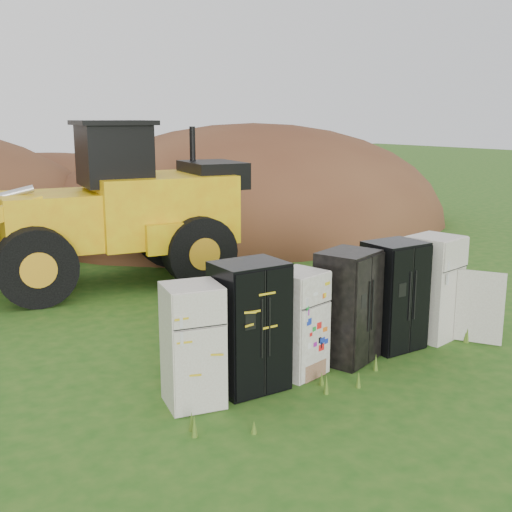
{
  "coord_description": "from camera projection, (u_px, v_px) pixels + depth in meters",
  "views": [
    {
      "loc": [
        -6.25,
        -7.16,
        3.8
      ],
      "look_at": [
        -0.07,
        2.0,
        1.38
      ],
      "focal_mm": 45.0,
      "sensor_mm": 36.0,
      "label": 1
    }
  ],
  "objects": [
    {
      "name": "fridge_open_door",
      "position": [
        433.0,
        287.0,
        11.08
      ],
      "size": [
        0.94,
        0.89,
        1.8
      ],
      "primitive_type": null,
      "rotation": [
        0.0,
        0.0,
        0.18
      ],
      "color": "silver",
      "rests_on": "ground"
    },
    {
      "name": "dirt_mound_right",
      "position": [
        253.0,
        226.0,
        22.56
      ],
      "size": [
        15.28,
        11.21,
        7.15
      ],
      "primitive_type": "ellipsoid",
      "color": "#4D2818",
      "rests_on": "ground"
    },
    {
      "name": "fridge_leftmost",
      "position": [
        193.0,
        345.0,
        8.49
      ],
      "size": [
        0.86,
        0.84,
        1.66
      ],
      "primitive_type": null,
      "rotation": [
        0.0,
        0.0,
        -0.21
      ],
      "color": "silver",
      "rests_on": "ground"
    },
    {
      "name": "ground",
      "position": [
        331.0,
        364.0,
        10.02
      ],
      "size": [
        120.0,
        120.0,
        0.0
      ],
      "primitive_type": "plane",
      "color": "#215216",
      "rests_on": "ground"
    },
    {
      "name": "fridge_black_right",
      "position": [
        394.0,
        295.0,
        10.6
      ],
      "size": [
        0.91,
        0.76,
        1.8
      ],
      "primitive_type": null,
      "rotation": [
        0.0,
        0.0,
        -0.01
      ],
      "color": "black",
      "rests_on": "ground"
    },
    {
      "name": "dirt_mound_back",
      "position": [
        33.0,
        219.0,
        24.14
      ],
      "size": [
        15.7,
        10.47,
        4.94
      ],
      "primitive_type": "ellipsoid",
      "color": "#4D2818",
      "rests_on": "ground"
    },
    {
      "name": "fridge_black_side",
      "position": [
        249.0,
        326.0,
        8.98
      ],
      "size": [
        0.98,
        0.78,
        1.84
      ],
      "primitive_type": null,
      "rotation": [
        0.0,
        0.0,
        -0.02
      ],
      "color": "black",
      "rests_on": "ground"
    },
    {
      "name": "wheel_loader",
      "position": [
        75.0,
        205.0,
        14.25
      ],
      "size": [
        8.03,
        4.18,
        3.71
      ],
      "primitive_type": null,
      "rotation": [
        0.0,
        0.0,
        -0.14
      ],
      "color": "yellow",
      "rests_on": "ground"
    },
    {
      "name": "fridge_dark_mid",
      "position": [
        347.0,
        307.0,
        10.02
      ],
      "size": [
        1.09,
        0.99,
        1.77
      ],
      "primitive_type": null,
      "rotation": [
        0.0,
        0.0,
        0.33
      ],
      "color": "black",
      "rests_on": "ground"
    },
    {
      "name": "fridge_sticker",
      "position": [
        298.0,
        323.0,
        9.51
      ],
      "size": [
        0.84,
        0.79,
        1.58
      ],
      "primitive_type": null,
      "rotation": [
        0.0,
        0.0,
        0.23
      ],
      "color": "white",
      "rests_on": "ground"
    }
  ]
}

